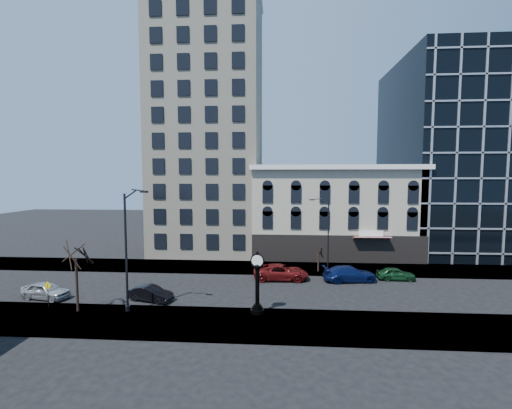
# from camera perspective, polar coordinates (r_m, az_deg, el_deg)

# --- Properties ---
(ground) EXTENTS (160.00, 160.00, 0.00)m
(ground) POSITION_cam_1_polar(r_m,az_deg,el_deg) (34.50, -3.87, -13.88)
(ground) COLOR black
(ground) RESTS_ON ground
(sidewalk_far) EXTENTS (160.00, 6.00, 0.12)m
(sidewalk_far) POSITION_cam_1_polar(r_m,az_deg,el_deg) (42.10, -2.39, -10.39)
(sidewalk_far) COLOR gray
(sidewalk_far) RESTS_ON ground
(sidewalk_near) EXTENTS (160.00, 6.00, 0.12)m
(sidewalk_near) POSITION_cam_1_polar(r_m,az_deg,el_deg) (27.09, -6.27, -19.04)
(sidewalk_near) COLOR gray
(sidewalk_near) RESTS_ON ground
(cream_tower) EXTENTS (15.90, 15.40, 42.50)m
(cream_tower) POSITION_cam_1_polar(r_m,az_deg,el_deg) (53.08, -7.91, 13.61)
(cream_tower) COLOR beige
(cream_tower) RESTS_ON ground
(victorian_row) EXTENTS (22.60, 11.19, 12.50)m
(victorian_row) POSITION_cam_1_polar(r_m,az_deg,el_deg) (49.16, 12.66, -1.31)
(victorian_row) COLOR #B3AB93
(victorian_row) RESTS_ON ground
(glass_office) EXTENTS (20.00, 20.15, 28.00)m
(glass_office) POSITION_cam_1_polar(r_m,az_deg,el_deg) (60.13, 31.35, 6.82)
(glass_office) COLOR black
(glass_office) RESTS_ON ground
(street_clock) EXTENTS (1.13, 1.13, 4.98)m
(street_clock) POSITION_cam_1_polar(r_m,az_deg,el_deg) (27.82, 0.23, -13.29)
(street_clock) COLOR black
(street_clock) RESTS_ON sidewalk_near
(street_lamp_near) EXTENTS (2.53, 1.01, 10.06)m
(street_lamp_near) POSITION_cam_1_polar(r_m,az_deg,el_deg) (28.50, -19.88, -2.13)
(street_lamp_near) COLOR black
(street_lamp_near) RESTS_ON sidewalk_near
(street_lamp_far) EXTENTS (2.22, 0.52, 8.60)m
(street_lamp_far) POSITION_cam_1_polar(r_m,az_deg,el_deg) (39.06, 11.09, -1.85)
(street_lamp_far) COLOR black
(street_lamp_far) RESTS_ON sidewalk_far
(bare_tree_near) EXTENTS (4.01, 4.01, 6.88)m
(bare_tree_near) POSITION_cam_1_polar(r_m,az_deg,el_deg) (30.96, -27.89, -6.36)
(bare_tree_near) COLOR black
(bare_tree_near) RESTS_ON sidewalk_near
(bare_tree_far) EXTENTS (2.04, 2.04, 3.50)m
(bare_tree_far) POSITION_cam_1_polar(r_m,az_deg,el_deg) (40.15, 10.37, -7.25)
(bare_tree_far) COLOR black
(bare_tree_far) RESTS_ON sidewalk_far
(warning_sign) EXTENTS (0.70, 0.19, 2.18)m
(warning_sign) POSITION_cam_1_polar(r_m,az_deg,el_deg) (33.89, -31.38, -12.01)
(warning_sign) COLOR black
(warning_sign) RESTS_ON sidewalk_near
(car_near_a) EXTENTS (4.57, 2.48, 1.48)m
(car_near_a) POSITION_cam_1_polar(r_m,az_deg,el_deg) (36.92, -31.63, -12.11)
(car_near_a) COLOR #A5A8AD
(car_near_a) RESTS_ON ground
(car_near_b) EXTENTS (4.22, 2.40, 1.32)m
(car_near_b) POSITION_cam_1_polar(r_m,az_deg,el_deg) (32.56, -17.14, -13.98)
(car_near_b) COLOR black
(car_near_b) RESTS_ON ground
(car_far_a) EXTENTS (5.90, 2.84, 1.62)m
(car_far_a) POSITION_cam_1_polar(r_m,az_deg,el_deg) (37.30, 4.18, -11.16)
(car_far_a) COLOR maroon
(car_far_a) RESTS_ON ground
(car_far_b) EXTENTS (5.81, 3.00, 1.61)m
(car_far_b) POSITION_cam_1_polar(r_m,az_deg,el_deg) (37.91, 15.36, -11.07)
(car_far_b) COLOR #0C194C
(car_far_b) RESTS_ON ground
(car_far_c) EXTENTS (3.98, 1.72, 1.34)m
(car_far_c) POSITION_cam_1_polar(r_m,az_deg,el_deg) (39.99, 22.25, -10.63)
(car_far_c) COLOR #143F1E
(car_far_c) RESTS_ON ground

